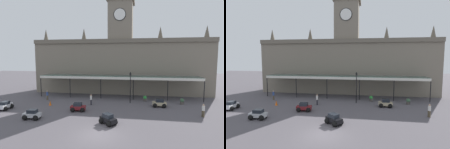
{
  "view_description": "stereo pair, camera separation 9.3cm",
  "coord_description": "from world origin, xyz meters",
  "views": [
    {
      "loc": [
        3.93,
        -16.0,
        7.53
      ],
      "look_at": [
        0.0,
        9.21,
        4.98
      ],
      "focal_mm": 28.23,
      "sensor_mm": 36.0,
      "label": 1
    },
    {
      "loc": [
        4.03,
        -15.99,
        7.53
      ],
      "look_at": [
        0.0,
        9.21,
        4.98
      ],
      "focal_mm": 28.23,
      "sensor_mm": 36.0,
      "label": 2
    }
  ],
  "objects": [
    {
      "name": "traffic_cone",
      "position": [
        -9.74,
        9.05,
        0.37
      ],
      "size": [
        0.4,
        0.4,
        0.74
      ],
      "primitive_type": "cone",
      "color": "orange",
      "rests_on": "ground"
    },
    {
      "name": "planter_by_canopy",
      "position": [
        4.95,
        13.91,
        0.49
      ],
      "size": [
        0.6,
        0.6,
        0.96
      ],
      "color": "#47423D",
      "rests_on": "ground"
    },
    {
      "name": "car_maroon_sedan",
      "position": [
        -4.41,
        6.86,
        0.5
      ],
      "size": [
        2.14,
        1.67,
        1.19
      ],
      "color": "maroon",
      "rests_on": "ground"
    },
    {
      "name": "ground_plane",
      "position": [
        0.0,
        0.0,
        0.0
      ],
      "size": [
        140.0,
        140.0,
        0.0
      ],
      "primitive_type": "plane",
      "color": "#514C52"
    },
    {
      "name": "car_beige_sedan",
      "position": [
        7.0,
        10.74,
        0.5
      ],
      "size": [
        2.07,
        1.54,
        1.19
      ],
      "color": "tan",
      "rests_on": "ground"
    },
    {
      "name": "entrance_canopy",
      "position": [
        -0.0,
        16.03,
        3.91
      ],
      "size": [
        29.41,
        3.26,
        4.06
      ],
      "color": "#38564C",
      "rests_on": "ground"
    },
    {
      "name": "planter_forecourt_centre",
      "position": [
        10.73,
        12.81,
        0.49
      ],
      "size": [
        0.6,
        0.6,
        0.96
      ],
      "color": "#47423D",
      "rests_on": "ground"
    },
    {
      "name": "pedestrian_beside_cars",
      "position": [
        11.94,
        6.98,
        0.91
      ],
      "size": [
        0.34,
        0.36,
        1.67
      ],
      "color": "brown",
      "rests_on": "ground"
    },
    {
      "name": "victorian_lamppost",
      "position": [
        2.52,
        12.38,
        3.16
      ],
      "size": [
        0.3,
        0.3,
        5.11
      ],
      "color": "black",
      "rests_on": "ground"
    },
    {
      "name": "car_black_sedan",
      "position": [
        0.55,
        2.83,
        0.5
      ],
      "size": [
        2.24,
        2.18,
        1.19
      ],
      "color": "black",
      "rests_on": "ground"
    },
    {
      "name": "car_silver_sedan",
      "position": [
        -8.86,
        3.01,
        0.5
      ],
      "size": [
        2.1,
        1.6,
        1.19
      ],
      "color": "#B2B5BA",
      "rests_on": "ground"
    },
    {
      "name": "pedestrian_near_entrance",
      "position": [
        -3.51,
        10.36,
        0.91
      ],
      "size": [
        0.34,
        0.37,
        1.67
      ],
      "color": "black",
      "rests_on": "ground"
    },
    {
      "name": "pedestrian_crossing_forecourt",
      "position": [
        -11.96,
        12.2,
        0.91
      ],
      "size": [
        0.34,
        0.39,
        1.67
      ],
      "color": "brown",
      "rests_on": "ground"
    },
    {
      "name": "car_white_sedan",
      "position": [
        -15.02,
        6.04,
        0.5
      ],
      "size": [
        1.59,
        2.09,
        1.19
      ],
      "color": "silver",
      "rests_on": "ground"
    },
    {
      "name": "station_building",
      "position": [
        0.0,
        21.35,
        6.38
      ],
      "size": [
        35.76,
        6.2,
        19.65
      ],
      "color": "slate",
      "rests_on": "ground"
    }
  ]
}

